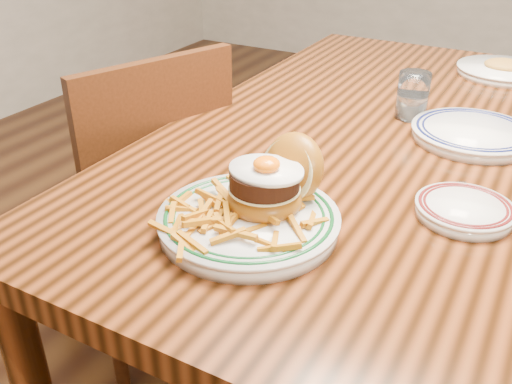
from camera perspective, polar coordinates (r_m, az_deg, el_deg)
The scene contains 8 objects.
floor at distance 1.77m, azimuth 8.94°, elevation -16.75°, with size 6.00×6.00×0.00m, color black.
table at distance 1.38m, azimuth 11.01°, elevation 2.87°, with size 0.85×1.60×0.75m.
chair_left at distance 1.58m, azimuth -11.23°, elevation -1.00°, with size 0.54×0.54×0.90m.
main_plate at distance 0.93m, azimuth 0.05°, elevation -1.32°, with size 0.30×0.32×0.14m.
side_plate at distance 1.03m, azimuth 20.13°, elevation -1.59°, with size 0.16×0.17×0.03m.
rear_plate at distance 1.34m, azimuth 20.89°, elevation 5.55°, with size 0.26×0.26×0.03m.
water_glass at distance 1.41m, azimuth 15.37°, elevation 9.03°, with size 0.07×0.07×0.11m.
far_plate at distance 1.84m, azimuth 23.53°, elevation 11.12°, with size 0.26×0.26×0.05m.
Camera 1 is at (0.36, -1.19, 1.26)m, focal length 40.00 mm.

